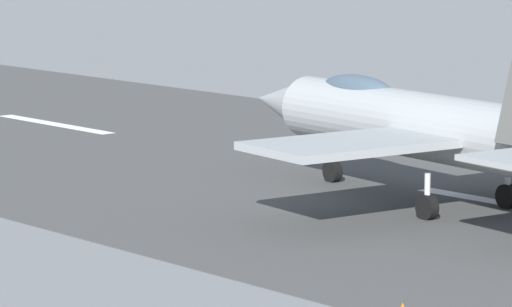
{
  "coord_description": "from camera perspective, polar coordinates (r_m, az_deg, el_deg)",
  "views": [
    {
      "loc": [
        -29.94,
        36.87,
        8.78
      ],
      "look_at": [
        2.32,
        8.44,
        2.2
      ],
      "focal_mm": 107.52,
      "sensor_mm": 36.0,
      "label": 1
    }
  ],
  "objects": [
    {
      "name": "runway_strip",
      "position": [
        48.29,
        9.39,
        -1.88
      ],
      "size": [
        240.0,
        26.0,
        0.02
      ],
      "color": "#444443",
      "rests_on": "ground"
    },
    {
      "name": "crew_person",
      "position": [
        63.76,
        4.96,
        1.5
      ],
      "size": [
        0.32,
        0.7,
        1.66
      ],
      "color": "#1E2338",
      "rests_on": "ground"
    },
    {
      "name": "fighter_jet",
      "position": [
        47.65,
        6.35,
        1.08
      ],
      "size": [
        17.81,
        13.87,
        5.71
      ],
      "color": "#93989A",
      "rests_on": "ground"
    },
    {
      "name": "ground_plane",
      "position": [
        48.3,
        9.37,
        -1.89
      ],
      "size": [
        400.0,
        400.0,
        0.0
      ],
      "primitive_type": "plane",
      "color": "slate"
    }
  ]
}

